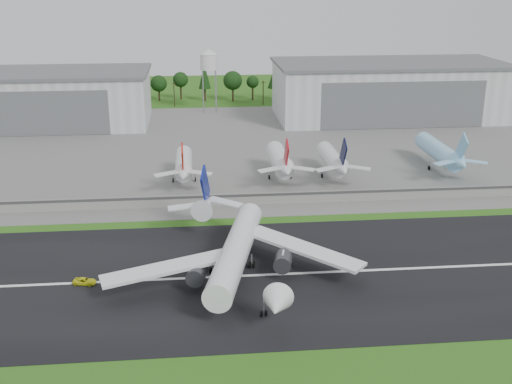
{
  "coord_description": "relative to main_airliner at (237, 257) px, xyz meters",
  "views": [
    {
      "loc": [
        -12.47,
        -115.84,
        62.69
      ],
      "look_at": [
        2.78,
        40.0,
        9.0
      ],
      "focal_mm": 45.0,
      "sensor_mm": 36.0,
      "label": 1
    }
  ],
  "objects": [
    {
      "name": "treeline",
      "position": [
        4.36,
        205.43,
        -4.89
      ],
      "size": [
        320.0,
        16.0,
        22.0
      ],
      "primitive_type": null,
      "color": "black",
      "rests_on": "ground"
    },
    {
      "name": "main_airliner",
      "position": [
        0.0,
        0.0,
        0.0
      ],
      "size": [
        55.8,
        58.75,
        18.17
      ],
      "rotation": [
        0.0,
        0.0,
        2.91
      ],
      "color": "white",
      "rests_on": "runway"
    },
    {
      "name": "water_tower",
      "position": [
        -0.64,
        175.43,
        19.66
      ],
      "size": [
        8.4,
        8.4,
        29.4
      ],
      "color": "#99999E",
      "rests_on": "ground"
    },
    {
      "name": "hangar_west",
      "position": [
        -75.64,
        155.34,
        6.74
      ],
      "size": [
        97.0,
        44.0,
        23.2
      ],
      "color": "silver",
      "rests_on": "ground"
    },
    {
      "name": "ground",
      "position": [
        4.36,
        -9.57,
        -4.89
      ],
      "size": [
        600.0,
        600.0,
        0.0
      ],
      "primitive_type": "plane",
      "color": "#2E5714",
      "rests_on": "ground"
    },
    {
      "name": "utility_poles",
      "position": [
        4.36,
        190.43,
        -4.89
      ],
      "size": [
        230.0,
        3.0,
        12.0
      ],
      "primitive_type": null,
      "color": "black",
      "rests_on": "ground"
    },
    {
      "name": "apron",
      "position": [
        4.36,
        110.43,
        -4.84
      ],
      "size": [
        320.0,
        150.0,
        0.1
      ],
      "primitive_type": "cube",
      "color": "slate",
      "rests_on": "ground"
    },
    {
      "name": "parked_jet_navy",
      "position": [
        35.71,
        66.97,
        1.18
      ],
      "size": [
        7.36,
        31.29,
        16.57
      ],
      "color": "white",
      "rests_on": "ground"
    },
    {
      "name": "runway",
      "position": [
        4.36,
        0.43,
        -4.84
      ],
      "size": [
        320.0,
        60.0,
        0.1
      ],
      "primitive_type": "cube",
      "color": "black",
      "rests_on": "ground"
    },
    {
      "name": "blast_fence",
      "position": [
        4.36,
        45.41,
        -3.09
      ],
      "size": [
        240.0,
        0.61,
        3.5
      ],
      "color": "gray",
      "rests_on": "ground"
    },
    {
      "name": "runway_centerline",
      "position": [
        4.36,
        0.43,
        -4.78
      ],
      "size": [
        220.0,
        1.0,
        0.02
      ],
      "primitive_type": "cube",
      "color": "white",
      "rests_on": "runway"
    },
    {
      "name": "ground_vehicle",
      "position": [
        -32.36,
        -0.2,
        -4.11
      ],
      "size": [
        5.26,
        3.17,
        1.37
      ],
      "primitive_type": "imported",
      "rotation": [
        0.0,
        0.0,
        1.38
      ],
      "color": "yellow",
      "rests_on": "runway"
    },
    {
      "name": "parked_jet_red_a",
      "position": [
        -11.93,
        66.95,
        1.05
      ],
      "size": [
        7.36,
        31.29,
        16.43
      ],
      "color": "white",
      "rests_on": "ground"
    },
    {
      "name": "parked_jet_red_b",
      "position": [
        18.58,
        67.01,
        1.42
      ],
      "size": [
        7.36,
        31.29,
        16.83
      ],
      "color": "white",
      "rests_on": "ground"
    },
    {
      "name": "hangar_east",
      "position": [
        79.36,
        155.34,
        7.73
      ],
      "size": [
        102.0,
        47.0,
        25.2
      ],
      "color": "silver",
      "rests_on": "ground"
    },
    {
      "name": "parked_jet_skyblue",
      "position": [
        73.11,
        72.01,
        1.36
      ],
      "size": [
        7.36,
        37.29,
        16.81
      ],
      "color": "#92D4FC",
      "rests_on": "ground"
    }
  ]
}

